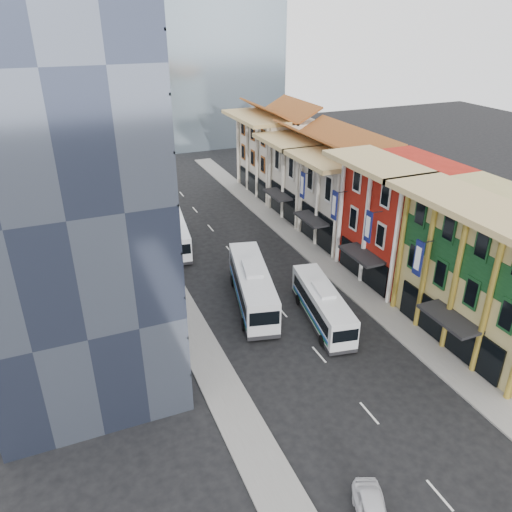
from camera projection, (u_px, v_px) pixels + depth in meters
name	position (u px, v px, depth m)	size (l,w,h in m)	color
ground	(378.00, 423.00, 33.37)	(200.00, 200.00, 0.00)	black
sidewalk_right	(325.00, 262.00, 54.46)	(3.00, 90.00, 0.15)	slate
sidewalk_left	(172.00, 293.00, 48.57)	(3.00, 90.00, 0.15)	slate
shophouse_tan	(496.00, 273.00, 39.68)	(8.00, 14.00, 12.00)	tan
shophouse_red	(402.00, 220.00, 49.60)	(8.00, 10.00, 12.00)	#AB1F13
shophouse_cream_near	(349.00, 200.00, 57.89)	(8.00, 9.00, 10.00)	beige
shophouse_cream_mid	(312.00, 178.00, 65.33)	(8.00, 9.00, 10.00)	beige
shophouse_cream_far	(278.00, 155.00, 73.79)	(8.00, 12.00, 11.00)	beige
office_tower	(53.00, 159.00, 36.52)	(12.00, 26.00, 30.00)	#39425B
office_block_far	(65.00, 176.00, 59.43)	(10.00, 18.00, 14.00)	gray
bus_left_near	(252.00, 285.00, 46.00)	(2.90, 12.38, 3.97)	silver
bus_left_far	(174.00, 232.00, 57.48)	(2.62, 11.17, 3.58)	white
bus_right	(322.00, 305.00, 43.57)	(2.47, 10.53, 3.38)	silver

